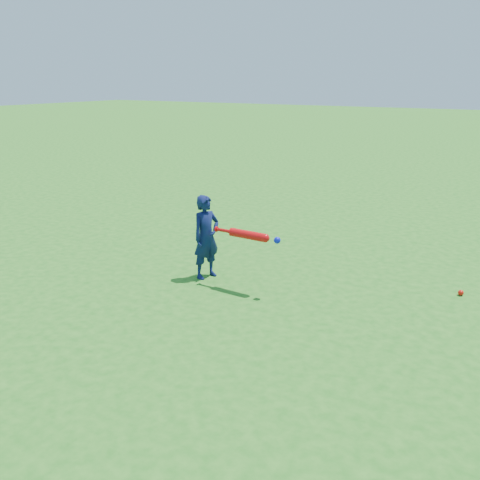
{
  "coord_description": "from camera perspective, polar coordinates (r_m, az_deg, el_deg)",
  "views": [
    {
      "loc": [
        2.96,
        -5.64,
        2.42
      ],
      "look_at": [
        -0.13,
        -0.45,
        0.57
      ],
      "focal_mm": 40.0,
      "sensor_mm": 36.0,
      "label": 1
    }
  ],
  "objects": [
    {
      "name": "child",
      "position": [
        6.61,
        -3.62,
        0.32
      ],
      "size": [
        0.35,
        0.44,
        1.05
      ],
      "primitive_type": "imported",
      "rotation": [
        0.0,
        0.0,
        1.28
      ],
      "color": "#0F1747",
      "rests_on": "ground"
    },
    {
      "name": "ground",
      "position": [
        6.82,
        2.88,
        -3.79
      ],
      "size": [
        80.0,
        80.0,
        0.0
      ],
      "primitive_type": "plane",
      "color": "#216D19",
      "rests_on": "ground"
    },
    {
      "name": "bat_swing",
      "position": [
        6.15,
        1.16,
        0.49
      ],
      "size": [
        0.88,
        0.12,
        0.1
      ],
      "rotation": [
        0.0,
        0.0,
        -0.04
      ],
      "color": "red",
      "rests_on": "ground"
    },
    {
      "name": "ground_ball_red",
      "position": [
        6.7,
        22.49,
        -5.22
      ],
      "size": [
        0.07,
        0.07,
        0.07
      ],
      "primitive_type": "sphere",
      "color": "red",
      "rests_on": "ground"
    }
  ]
}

